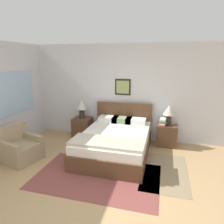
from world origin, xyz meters
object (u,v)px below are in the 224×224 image
bed (115,142)px  table_lamp_near_window (81,106)px  nightstand_near_window (83,127)px  table_lamp_by_door (169,112)px  armchair (20,149)px  nightstand_by_door (167,135)px

bed → table_lamp_near_window: table_lamp_near_window is taller
nightstand_near_window → table_lamp_by_door: bearing=0.5°
table_lamp_near_window → nightstand_near_window: bearing=-50.1°
bed → table_lamp_near_window: bearing=145.3°
bed → table_lamp_by_door: table_lamp_by_door is taller
table_lamp_near_window → table_lamp_by_door: 2.40m
bed → table_lamp_by_door: 1.58m
nightstand_near_window → table_lamp_near_window: bearing=129.9°
armchair → nightstand_by_door: size_ratio=1.51×
nightstand_near_window → nightstand_by_door: (2.36, 0.00, 0.00)m
nightstand_near_window → nightstand_by_door: 2.36m
nightstand_near_window → nightstand_by_door: same height
nightstand_near_window → table_lamp_by_door: table_lamp_by_door is taller
nightstand_by_door → table_lamp_by_door: table_lamp_by_door is taller
armchair → table_lamp_near_window: (0.77, 1.68, 0.64)m
armchair → table_lamp_by_door: (3.17, 1.68, 0.64)m
bed → armchair: size_ratio=2.48×
armchair → nightstand_by_door: (3.15, 1.65, 0.01)m
nightstand_by_door → table_lamp_by_door: 0.63m
bed → armchair: 2.14m
nightstand_near_window → nightstand_by_door: bearing=0.0°
table_lamp_by_door → table_lamp_near_window: bearing=180.0°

